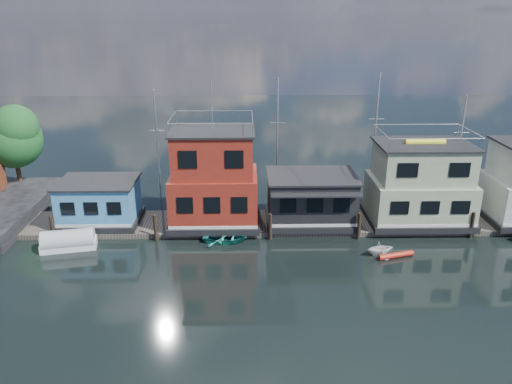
{
  "coord_description": "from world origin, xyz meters",
  "views": [
    {
      "loc": [
        -5.83,
        -26.57,
        17.15
      ],
      "look_at": [
        -5.06,
        12.0,
        3.0
      ],
      "focal_mm": 35.0,
      "sensor_mm": 36.0,
      "label": 1
    }
  ],
  "objects_px": {
    "houseboat_red": "(214,180)",
    "dinghy_white": "(380,248)",
    "tarp_runabout": "(68,241)",
    "red_kayak": "(396,255)",
    "dinghy_teal": "(225,238)",
    "houseboat_green": "(420,185)",
    "houseboat_dark": "(311,198)",
    "houseboat_blue": "(99,202)"
  },
  "relations": [
    {
      "from": "dinghy_teal",
      "to": "tarp_runabout",
      "type": "bearing_deg",
      "value": 100.25
    },
    {
      "from": "tarp_runabout",
      "to": "houseboat_blue",
      "type": "bearing_deg",
      "value": 59.79
    },
    {
      "from": "houseboat_blue",
      "to": "dinghy_teal",
      "type": "bearing_deg",
      "value": -16.72
    },
    {
      "from": "dinghy_white",
      "to": "houseboat_dark",
      "type": "bearing_deg",
      "value": 25.73
    },
    {
      "from": "houseboat_green",
      "to": "dinghy_white",
      "type": "bearing_deg",
      "value": -128.66
    },
    {
      "from": "houseboat_red",
      "to": "dinghy_white",
      "type": "relative_size",
      "value": 5.58
    },
    {
      "from": "dinghy_white",
      "to": "houseboat_red",
      "type": "bearing_deg",
      "value": 52.86
    },
    {
      "from": "houseboat_green",
      "to": "red_kayak",
      "type": "relative_size",
      "value": 3.01
    },
    {
      "from": "houseboat_green",
      "to": "dinghy_teal",
      "type": "bearing_deg",
      "value": -168.89
    },
    {
      "from": "houseboat_red",
      "to": "red_kayak",
      "type": "distance_m",
      "value": 15.39
    },
    {
      "from": "houseboat_red",
      "to": "dinghy_teal",
      "type": "height_order",
      "value": "houseboat_red"
    },
    {
      "from": "houseboat_blue",
      "to": "houseboat_dark",
      "type": "bearing_deg",
      "value": -0.06
    },
    {
      "from": "red_kayak",
      "to": "dinghy_white",
      "type": "height_order",
      "value": "dinghy_white"
    },
    {
      "from": "houseboat_green",
      "to": "red_kayak",
      "type": "distance_m",
      "value": 7.72
    },
    {
      "from": "houseboat_red",
      "to": "dinghy_teal",
      "type": "distance_m",
      "value": 4.99
    },
    {
      "from": "houseboat_dark",
      "to": "red_kayak",
      "type": "height_order",
      "value": "houseboat_dark"
    },
    {
      "from": "dinghy_teal",
      "to": "red_kayak",
      "type": "bearing_deg",
      "value": -97.32
    },
    {
      "from": "houseboat_green",
      "to": "red_kayak",
      "type": "xyz_separation_m",
      "value": [
        -3.41,
        -6.07,
        -3.34
      ]
    },
    {
      "from": "dinghy_teal",
      "to": "dinghy_white",
      "type": "xyz_separation_m",
      "value": [
        11.51,
        -2.5,
        0.2
      ]
    },
    {
      "from": "houseboat_green",
      "to": "houseboat_dark",
      "type": "bearing_deg",
      "value": -179.88
    },
    {
      "from": "houseboat_red",
      "to": "red_kayak",
      "type": "height_order",
      "value": "houseboat_red"
    },
    {
      "from": "tarp_runabout",
      "to": "houseboat_dark",
      "type": "bearing_deg",
      "value": 0.79
    },
    {
      "from": "red_kayak",
      "to": "houseboat_dark",
      "type": "bearing_deg",
      "value": 116.66
    },
    {
      "from": "houseboat_green",
      "to": "dinghy_white",
      "type": "relative_size",
      "value": 3.95
    },
    {
      "from": "dinghy_teal",
      "to": "houseboat_blue",
      "type": "bearing_deg",
      "value": 78.99
    },
    {
      "from": "red_kayak",
      "to": "houseboat_blue",
      "type": "bearing_deg",
      "value": 149.18
    },
    {
      "from": "red_kayak",
      "to": "dinghy_teal",
      "type": "height_order",
      "value": "dinghy_teal"
    },
    {
      "from": "houseboat_red",
      "to": "houseboat_dark",
      "type": "distance_m",
      "value": 8.18
    },
    {
      "from": "tarp_runabout",
      "to": "red_kayak",
      "type": "height_order",
      "value": "tarp_runabout"
    },
    {
      "from": "houseboat_dark",
      "to": "dinghy_teal",
      "type": "height_order",
      "value": "houseboat_dark"
    },
    {
      "from": "houseboat_red",
      "to": "dinghy_white",
      "type": "height_order",
      "value": "houseboat_red"
    },
    {
      "from": "houseboat_dark",
      "to": "tarp_runabout",
      "type": "bearing_deg",
      "value": -167.84
    },
    {
      "from": "houseboat_red",
      "to": "dinghy_teal",
      "type": "bearing_deg",
      "value": -72.78
    },
    {
      "from": "houseboat_blue",
      "to": "dinghy_teal",
      "type": "height_order",
      "value": "houseboat_blue"
    },
    {
      "from": "houseboat_dark",
      "to": "red_kayak",
      "type": "distance_m",
      "value": 8.53
    },
    {
      "from": "houseboat_blue",
      "to": "houseboat_green",
      "type": "xyz_separation_m",
      "value": [
        26.5,
        0.0,
        1.34
      ]
    },
    {
      "from": "houseboat_blue",
      "to": "red_kayak",
      "type": "distance_m",
      "value": 23.96
    },
    {
      "from": "houseboat_blue",
      "to": "red_kayak",
      "type": "relative_size",
      "value": 2.29
    },
    {
      "from": "tarp_runabout",
      "to": "dinghy_teal",
      "type": "relative_size",
      "value": 1.21
    },
    {
      "from": "houseboat_blue",
      "to": "dinghy_white",
      "type": "height_order",
      "value": "houseboat_blue"
    },
    {
      "from": "tarp_runabout",
      "to": "dinghy_white",
      "type": "distance_m",
      "value": 23.43
    },
    {
      "from": "houseboat_blue",
      "to": "dinghy_white",
      "type": "distance_m",
      "value": 22.76
    }
  ]
}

